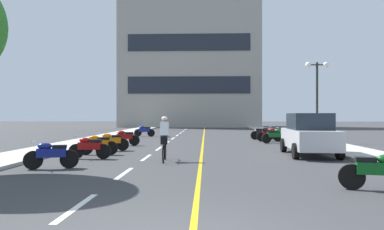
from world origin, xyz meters
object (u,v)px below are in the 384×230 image
at_px(motorcycle_4, 111,141).
at_px(motorcycle_5, 124,137).
at_px(motorcycle_9, 144,131).
at_px(motorcycle_2, 90,147).
at_px(motorcycle_6, 275,136).
at_px(motorcycle_0, 378,170).
at_px(motorcycle_8, 263,133).
at_px(motorcycle_1, 51,154).
at_px(parked_car_near, 309,134).
at_px(motorcycle_3, 98,144).
at_px(street_lamp_mid, 317,83).
at_px(motorcycle_7, 270,134).
at_px(cyclist_rider, 164,138).

height_order(motorcycle_4, motorcycle_5, same).
bearing_deg(motorcycle_4, motorcycle_9, 91.82).
xyz_separation_m(motorcycle_4, motorcycle_5, (-0.03, 3.08, 0.00)).
relative_size(motorcycle_2, motorcycle_9, 1.00).
relative_size(motorcycle_2, motorcycle_4, 1.03).
bearing_deg(motorcycle_6, motorcycle_2, -136.70).
height_order(motorcycle_0, motorcycle_8, same).
bearing_deg(motorcycle_9, motorcycle_1, -90.15).
relative_size(motorcycle_0, motorcycle_2, 0.99).
xyz_separation_m(parked_car_near, motorcycle_0, (-0.49, -7.34, -0.44)).
xyz_separation_m(motorcycle_3, motorcycle_4, (0.12, 1.67, 0.00)).
xyz_separation_m(motorcycle_0, motorcycle_6, (0.29, 14.08, 0.00)).
distance_m(street_lamp_mid, motorcycle_6, 4.24).
relative_size(motorcycle_0, motorcycle_8, 0.99).
bearing_deg(motorcycle_1, motorcycle_0, -18.86).
bearing_deg(motorcycle_9, motorcycle_0, -66.58).
height_order(parked_car_near, motorcycle_6, parked_car_near).
bearing_deg(motorcycle_6, street_lamp_mid, 7.99).
distance_m(motorcycle_0, motorcycle_4, 12.32).
distance_m(street_lamp_mid, motorcycle_0, 15.12).
relative_size(motorcycle_7, motorcycle_9, 1.00).
xyz_separation_m(motorcycle_3, motorcycle_7, (8.89, 8.41, 0.00)).
distance_m(motorcycle_9, cyclist_rider, 15.76).
relative_size(motorcycle_4, cyclist_rider, 0.93).
xyz_separation_m(motorcycle_0, motorcycle_4, (-8.55, 8.88, 0.00)).
xyz_separation_m(motorcycle_1, motorcycle_7, (9.19, 12.56, 0.00)).
height_order(motorcycle_5, motorcycle_9, same).
bearing_deg(motorcycle_5, parked_car_near, -26.99).
relative_size(street_lamp_mid, parked_car_near, 1.16).
height_order(motorcycle_9, cyclist_rider, cyclist_rider).
height_order(parked_car_near, motorcycle_4, parked_car_near).
height_order(motorcycle_6, cyclist_rider, cyclist_rider).
relative_size(street_lamp_mid, motorcycle_1, 2.98).
xyz_separation_m(street_lamp_mid, motorcycle_0, (-2.96, -14.46, -3.27)).
xyz_separation_m(motorcycle_2, motorcycle_6, (8.86, 8.35, 0.00)).
distance_m(motorcycle_5, motorcycle_7, 9.54).
distance_m(street_lamp_mid, parked_car_near, 8.05).
relative_size(motorcycle_8, motorcycle_9, 1.00).
xyz_separation_m(motorcycle_0, motorcycle_5, (-8.58, 11.96, 0.00)).
bearing_deg(motorcycle_7, motorcycle_9, 151.48).
distance_m(parked_car_near, motorcycle_9, 16.26).
distance_m(motorcycle_5, cyclist_rider, 7.42).
xyz_separation_m(motorcycle_6, motorcycle_7, (-0.07, 1.54, 0.00)).
distance_m(motorcycle_2, motorcycle_9, 14.87).
xyz_separation_m(motorcycle_4, motorcycle_6, (8.84, 5.20, 0.00)).
relative_size(parked_car_near, motorcycle_9, 2.51).
bearing_deg(parked_car_near, motorcycle_2, -169.91).
relative_size(parked_car_near, motorcycle_6, 2.55).
xyz_separation_m(street_lamp_mid, parked_car_near, (-2.48, -7.11, -2.83)).
bearing_deg(motorcycle_2, motorcycle_6, 43.30).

